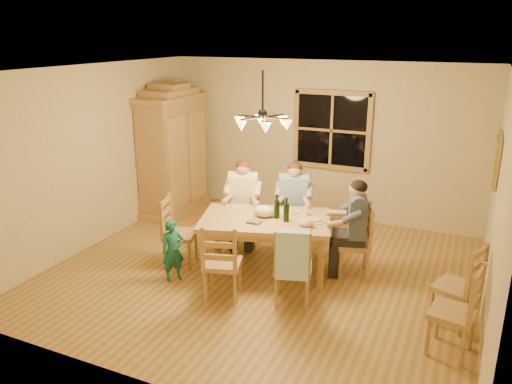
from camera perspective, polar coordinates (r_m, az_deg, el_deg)
The scene contains 33 objects.
floor at distance 6.90m, azimuth 0.69°, elevation -9.17°, with size 5.50×5.50×0.00m, color olive.
ceiling at distance 6.17m, azimuth 0.79°, elevation 13.79°, with size 5.50×5.00×0.02m, color white.
wall_back at distance 8.69m, azimuth 7.37°, elevation 5.84°, with size 5.50×0.02×2.70m, color #C5B28B.
wall_left at distance 7.88m, azimuth -17.97°, elevation 3.87°, with size 0.02×5.00×2.70m, color #C5B28B.
wall_right at distance 5.93m, azimuth 25.93°, elevation -1.56°, with size 0.02×5.00×2.70m, color #C5B28B.
window at distance 8.56m, azimuth 8.64°, elevation 6.97°, with size 1.30×0.06×1.30m.
painting at distance 7.02m, azimuth 25.80°, elevation 3.41°, with size 0.06×0.78×0.64m.
chandelier at distance 6.24m, azimuth 0.76°, elevation 8.08°, with size 0.77×0.68×0.71m.
armoire at distance 8.97m, azimuth -9.45°, elevation 4.21°, with size 0.66×1.40×2.30m.
dining_table at distance 6.72m, azimuth 1.06°, elevation -3.82°, with size 1.94×1.49×0.76m.
chair_far_left at distance 7.65m, azimuth -1.44°, elevation -3.90°, with size 0.54×0.53×0.99m.
chair_far_right at distance 7.57m, azimuth 4.27°, elevation -4.18°, with size 0.54×0.53×0.99m.
chair_near_left at distance 6.20m, azimuth -3.82°, elevation -9.40°, with size 0.54×0.53×0.99m.
chair_near_right at distance 6.10m, azimuth 4.20°, elevation -9.89°, with size 0.54×0.53×0.99m.
chair_end_left at distance 7.08m, azimuth -8.61°, elevation -5.96°, with size 0.53×0.54×0.99m.
chair_end_right at distance 6.84m, azimuth 11.07°, elevation -7.00°, with size 0.53×0.54×0.99m.
adult_woman at distance 7.46m, azimuth -1.47°, elevation -0.07°, with size 0.48×0.51×0.87m.
adult_plaid_man at distance 7.39m, azimuth 4.37°, elevation -0.31°, with size 0.48×0.51×0.87m.
adult_slate_man at distance 6.63m, azimuth 11.34°, elevation -2.77°, with size 0.51×0.48×0.87m.
towel at distance 5.75m, azimuth 4.17°, elevation -7.26°, with size 0.38×0.10×0.58m, color #B4DFF4.
wine_bottle_a at distance 6.63m, azimuth 2.41°, elevation -1.64°, with size 0.08×0.08×0.33m, color black.
wine_bottle_b at distance 6.52m, azimuth 3.49°, elevation -2.02°, with size 0.08×0.08×0.33m, color black.
plate_woman at distance 7.04m, azimuth -2.38°, elevation -1.81°, with size 0.26×0.26×0.02m, color white.
plate_plaid at distance 6.91m, azimuth 3.81°, elevation -2.23°, with size 0.26×0.26×0.02m, color white.
plate_slate at distance 6.60m, azimuth 6.73°, elevation -3.30°, with size 0.26×0.26×0.02m, color white.
wine_glass_a at distance 6.92m, azimuth 0.11°, elevation -1.63°, with size 0.06×0.06×0.14m, color silver.
wine_glass_b at distance 6.79m, azimuth 5.78°, elevation -2.09°, with size 0.06×0.06×0.14m, color silver.
cap at distance 6.39m, azimuth 5.66°, elevation -3.54°, with size 0.20×0.20×0.11m, color tan.
napkin at distance 6.51m, azimuth -0.20°, elevation -3.43°, with size 0.18×0.14×0.03m, color #505E94.
cloth_bundle at distance 6.71m, azimuth 0.91°, elevation -2.19°, with size 0.28×0.22×0.15m, color beige.
child at distance 6.63m, azimuth -9.48°, elevation -6.61°, with size 0.30×0.20×0.83m, color #176A5C.
chair_spare_front at distance 5.58m, azimuth 21.37°, elevation -14.07°, with size 0.49×0.51×0.99m.
chair_spare_back at distance 6.07m, azimuth 21.74°, elevation -11.35°, with size 0.55×0.56×0.99m.
Camera 1 is at (2.45, -5.64, 3.14)m, focal length 35.00 mm.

